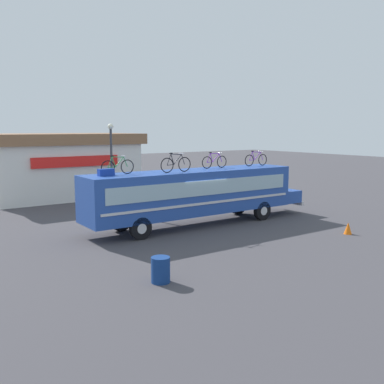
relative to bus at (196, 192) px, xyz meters
The scene contains 11 objects.
ground_plane 1.75m from the bus, behind, with size 120.00×120.00×0.00m, color #423F44.
bus is the anchor object (origin of this frame).
luggage_bag_1 5.11m from the bus, behind, with size 0.71×0.33×0.32m, color #193899.
rooftop_bicycle_1 4.53m from the bus, behind, with size 1.66×0.44×0.90m.
rooftop_bicycle_2 2.15m from the bus, 167.17° to the right, with size 1.73×0.44×0.96m.
rooftop_bicycle_3 2.14m from the bus, 14.42° to the left, with size 1.66×0.44×0.87m.
rooftop_bicycle_4 4.61m from the bus, ahead, with size 1.69×0.44×0.87m.
roadside_building 13.91m from the bus, 100.28° to the left, with size 10.80×6.73×4.63m.
trash_bin 8.85m from the bus, 133.09° to the right, with size 0.62×0.62×0.85m, color navy.
traffic_cone 7.64m from the bus, 50.22° to the right, with size 0.38×0.38×0.57m, color orange.
street_lamp 6.27m from the bus, 110.00° to the left, with size 0.33×0.33×5.28m.
Camera 1 is at (-12.86, -18.34, 4.99)m, focal length 41.21 mm.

